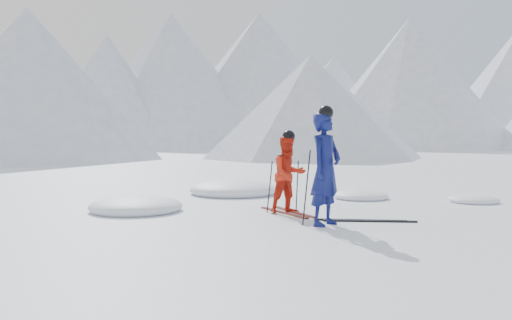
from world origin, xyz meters
name	(u,v)px	position (x,y,z in m)	size (l,w,h in m)	color
ground	(358,212)	(0.00, 0.00, 0.00)	(160.00, 160.00, 0.00)	white
mountain_range	(144,70)	(5.71, 35.31, 6.72)	(106.15, 62.94, 15.53)	#B2BCD1
skier_blue	(326,169)	(-1.49, -0.98, 1.00)	(0.73, 0.48, 2.00)	#0E1454
skier_red	(289,174)	(-1.32, 0.56, 0.79)	(0.76, 0.60, 1.57)	red
pole_blue_left	(306,188)	(-1.79, -0.83, 0.67)	(0.02, 0.02, 1.33)	black
pole_blue_right	(329,186)	(-1.24, -0.73, 0.67)	(0.02, 0.02, 1.33)	black
pole_red_left	(270,187)	(-1.62, 0.81, 0.52)	(0.02, 0.02, 1.05)	black
pole_red_right	(297,186)	(-1.02, 0.71, 0.52)	(0.02, 0.02, 1.05)	black
ski_worn_left	(283,213)	(-1.44, 0.56, 0.01)	(0.09, 1.70, 0.03)	black
ski_worn_right	(293,212)	(-1.20, 0.56, 0.01)	(0.09, 1.70, 0.03)	black
ski_loose_a	(360,220)	(-0.66, -0.92, 0.01)	(0.09, 1.70, 0.03)	black
ski_loose_b	(370,221)	(-0.56, -1.07, 0.01)	(0.09, 1.70, 0.03)	black
snow_lumps	(237,199)	(-1.30, 3.04, 0.00)	(8.96, 5.86, 0.51)	white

